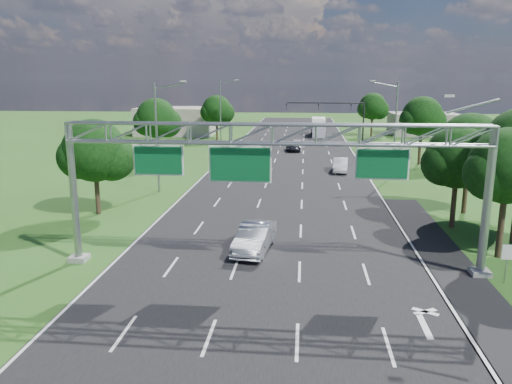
# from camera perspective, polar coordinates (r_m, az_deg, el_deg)

# --- Properties ---
(ground) EXTENTS (220.00, 220.00, 0.00)m
(ground) POSITION_cam_1_polar(r_m,az_deg,el_deg) (45.52, 3.01, -0.30)
(ground) COLOR #2C4F17
(ground) RESTS_ON ground
(road) EXTENTS (18.00, 180.00, 0.02)m
(road) POSITION_cam_1_polar(r_m,az_deg,el_deg) (45.52, 3.01, -0.30)
(road) COLOR black
(road) RESTS_ON ground
(road_flare) EXTENTS (3.00, 30.00, 0.02)m
(road_flare) POSITION_cam_1_polar(r_m,az_deg,el_deg) (31.25, 20.77, -7.38)
(road_flare) COLOR black
(road_flare) RESTS_ON ground
(sign_gantry) EXTENTS (23.50, 1.00, 9.56)m
(sign_gantry) POSITION_cam_1_polar(r_m,az_deg,el_deg) (26.56, 2.11, 5.35)
(sign_gantry) COLOR gray
(sign_gantry) RESTS_ON ground
(regulatory_sign) EXTENTS (0.60, 0.08, 2.10)m
(regulatory_sign) POSITION_cam_1_polar(r_m,az_deg,el_deg) (28.75, 26.81, -6.51)
(regulatory_sign) COLOR gray
(regulatory_sign) RESTS_ON ground
(traffic_signal) EXTENTS (12.21, 0.24, 7.00)m
(traffic_signal) POSITION_cam_1_polar(r_m,az_deg,el_deg) (79.65, 9.68, 8.97)
(traffic_signal) COLOR black
(traffic_signal) RESTS_ON ground
(streetlight_l_near) EXTENTS (2.97, 0.22, 10.16)m
(streetlight_l_near) POSITION_cam_1_polar(r_m,az_deg,el_deg) (46.46, -11.07, 6.73)
(streetlight_l_near) COLOR gray
(streetlight_l_near) RESTS_ON ground
(streetlight_l_far) EXTENTS (2.97, 0.22, 10.16)m
(streetlight_l_far) POSITION_cam_1_polar(r_m,az_deg,el_deg) (80.52, -3.94, 9.45)
(streetlight_l_far) COLOR gray
(streetlight_l_far) RESTS_ON ground
(streetlight_r_mid) EXTENTS (2.97, 0.22, 10.16)m
(streetlight_r_mid) POSITION_cam_1_polar(r_m,az_deg,el_deg) (55.30, 15.45, 7.46)
(streetlight_r_mid) COLOR gray
(streetlight_r_mid) RESTS_ON ground
(tree_cluster_right) EXTENTS (9.91, 14.60, 8.68)m
(tree_cluster_right) POSITION_cam_1_polar(r_m,az_deg,el_deg) (36.22, 26.39, 3.52)
(tree_cluster_right) COLOR #2D2116
(tree_cluster_right) RESTS_ON ground
(tree_verge_la) EXTENTS (5.76, 4.80, 7.40)m
(tree_verge_la) POSITION_cam_1_polar(r_m,az_deg,el_deg) (40.02, -17.86, 4.20)
(tree_verge_la) COLOR #2D2116
(tree_verge_la) RESTS_ON ground
(tree_verge_lb) EXTENTS (5.76, 4.80, 8.06)m
(tree_verge_lb) POSITION_cam_1_polar(r_m,az_deg,el_deg) (62.14, -11.25, 8.08)
(tree_verge_lb) COLOR #2D2116
(tree_verge_lb) RESTS_ON ground
(tree_verge_lc) EXTENTS (5.76, 4.80, 7.62)m
(tree_verge_lc) POSITION_cam_1_polar(r_m,az_deg,el_deg) (85.79, -4.46, 9.25)
(tree_verge_lc) COLOR #2D2116
(tree_verge_lc) RESTS_ON ground
(tree_verge_rd) EXTENTS (5.76, 4.80, 8.28)m
(tree_verge_rd) POSITION_cam_1_polar(r_m,az_deg,el_deg) (64.09, 18.50, 8.00)
(tree_verge_rd) COLOR #2D2116
(tree_verge_rd) RESTS_ON ground
(tree_verge_re) EXTENTS (5.76, 4.80, 7.84)m
(tree_verge_re) POSITION_cam_1_polar(r_m,az_deg,el_deg) (93.26, 13.23, 9.38)
(tree_verge_re) COLOR #2D2116
(tree_verge_re) RESTS_ON ground
(building_left) EXTENTS (14.00, 10.00, 5.00)m
(building_left) POSITION_cam_1_polar(r_m,az_deg,el_deg) (95.66, -9.02, 8.02)
(building_left) COLOR gray
(building_left) RESTS_ON ground
(building_right) EXTENTS (12.00, 9.00, 4.00)m
(building_right) POSITION_cam_1_polar(r_m,az_deg,el_deg) (99.14, 18.58, 7.39)
(building_right) COLOR gray
(building_right) RESTS_ON ground
(silver_sedan) EXTENTS (2.45, 5.38, 1.71)m
(silver_sedan) POSITION_cam_1_polar(r_m,az_deg,el_deg) (30.63, -0.17, -5.21)
(silver_sedan) COLOR #A6AAB2
(silver_sedan) RESTS_ON ground
(car_queue_a) EXTENTS (2.30, 4.69, 1.31)m
(car_queue_a) POSITION_cam_1_polar(r_m,az_deg,el_deg) (74.05, 4.67, 5.31)
(car_queue_a) COLOR silver
(car_queue_a) RESTS_ON ground
(car_queue_b) EXTENTS (2.26, 4.31, 1.16)m
(car_queue_b) POSITION_cam_1_polar(r_m,az_deg,el_deg) (72.73, 4.28, 5.12)
(car_queue_b) COLOR black
(car_queue_b) RESTS_ON ground
(car_queue_d) EXTENTS (1.96, 4.71, 1.51)m
(car_queue_d) POSITION_cam_1_polar(r_m,az_deg,el_deg) (57.32, 9.63, 3.05)
(car_queue_d) COLOR silver
(car_queue_d) RESTS_ON ground
(box_truck) EXTENTS (2.57, 8.40, 3.17)m
(box_truck) POSITION_cam_1_polar(r_m,az_deg,el_deg) (93.34, 7.18, 7.36)
(box_truck) COLOR white
(box_truck) RESTS_ON ground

